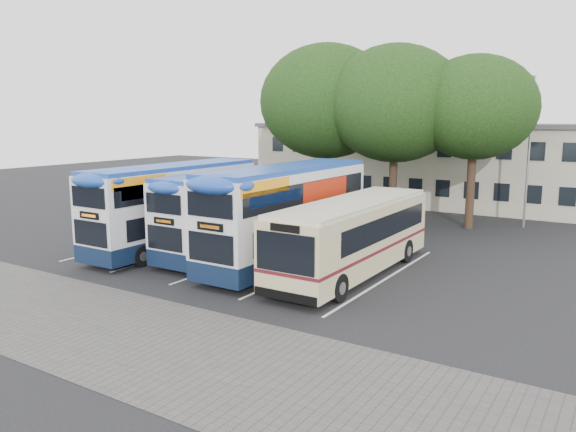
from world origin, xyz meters
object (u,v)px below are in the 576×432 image
at_px(tree_left, 327,102).
at_px(bus_single, 354,232).
at_px(bus_dd_left, 175,203).
at_px(tree_right, 475,108).
at_px(bus_dd_right, 288,210).
at_px(tree_mid, 395,104).
at_px(lamp_post, 529,144).
at_px(bus_dd_mid, 236,208).

bearing_deg(tree_left, bus_single, -56.86).
relative_size(bus_dd_left, bus_single, 0.97).
height_order(tree_right, bus_dd_right, tree_right).
xyz_separation_m(bus_dd_left, bus_single, (9.64, 0.64, -0.57)).
distance_m(bus_dd_left, bus_single, 9.68).
height_order(tree_left, tree_mid, tree_left).
bearing_deg(bus_dd_right, lamp_post, 63.17).
relative_size(lamp_post, bus_single, 0.85).
bearing_deg(lamp_post, bus_dd_right, -116.83).
height_order(lamp_post, bus_dd_right, lamp_post).
relative_size(bus_dd_mid, bus_dd_right, 0.90).
xyz_separation_m(tree_right, bus_dd_right, (-4.81, -12.96, -4.74)).
xyz_separation_m(tree_right, bus_dd_mid, (-8.08, -12.57, -4.98)).
xyz_separation_m(lamp_post, tree_right, (-2.78, -2.05, 2.13)).
height_order(bus_dd_mid, bus_dd_right, bus_dd_right).
height_order(tree_right, bus_dd_left, tree_right).
height_order(tree_left, bus_dd_mid, tree_left).
bearing_deg(tree_right, bus_single, -96.56).
bearing_deg(lamp_post, bus_dd_mid, -126.60).
bearing_deg(bus_dd_left, tree_right, 50.66).
distance_m(bus_dd_left, bus_dd_mid, 3.22).
bearing_deg(bus_dd_left, tree_left, 83.46).
bearing_deg(bus_dd_left, lamp_post, 48.33).
height_order(tree_left, bus_dd_left, tree_left).
bearing_deg(tree_mid, bus_dd_left, -116.88).
distance_m(tree_mid, bus_single, 13.79).
distance_m(tree_left, bus_dd_mid, 13.36).
xyz_separation_m(lamp_post, bus_dd_mid, (-10.86, -14.62, -2.85)).
height_order(tree_right, bus_single, tree_right).
distance_m(tree_left, bus_dd_left, 14.22).
xyz_separation_m(tree_left, bus_single, (8.14, -12.47, -5.89)).
bearing_deg(tree_left, tree_right, 2.85).
xyz_separation_m(tree_left, bus_dd_left, (-1.50, -13.11, -5.32)).
height_order(bus_dd_right, bus_single, bus_dd_right).
distance_m(tree_mid, bus_dd_right, 13.17).
bearing_deg(bus_dd_right, bus_dd_mid, 173.28).
xyz_separation_m(bus_dd_left, bus_dd_mid, (3.06, 1.02, -0.14)).
relative_size(tree_right, bus_dd_left, 0.99).
height_order(tree_mid, bus_dd_mid, tree_mid).
distance_m(tree_left, tree_right, 9.66).
distance_m(tree_right, bus_dd_left, 18.22).
xyz_separation_m(bus_dd_right, bus_single, (3.32, 0.01, -0.66)).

